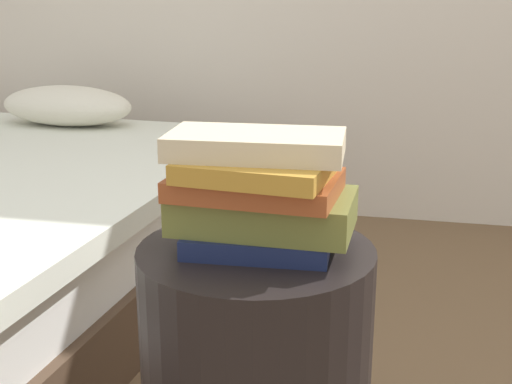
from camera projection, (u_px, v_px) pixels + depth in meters
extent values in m
ellipsoid|color=silver|center=(67.00, 106.00, 2.77)|extent=(0.58, 0.32, 0.16)
cube|color=#19234C|center=(260.00, 239.00, 1.14)|extent=(0.24, 0.17, 0.03)
cube|color=olive|center=(264.00, 211.00, 1.13)|extent=(0.30, 0.18, 0.06)
cube|color=#994723|center=(255.00, 184.00, 1.11)|extent=(0.27, 0.20, 0.03)
cube|color=#B7842D|center=(259.00, 166.00, 1.10)|extent=(0.25, 0.23, 0.03)
cube|color=beige|center=(254.00, 144.00, 1.09)|extent=(0.29, 0.17, 0.04)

